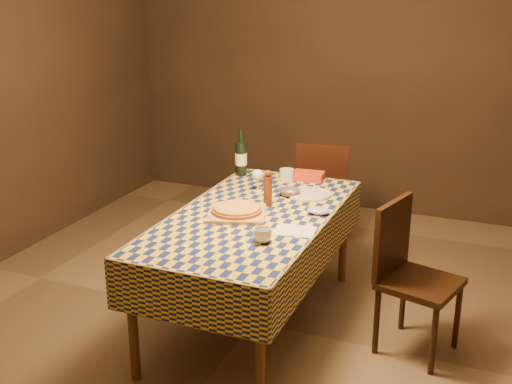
{
  "coord_description": "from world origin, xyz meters",
  "views": [
    {
      "loc": [
        1.44,
        -3.48,
        2.17
      ],
      "look_at": [
        0.0,
        0.05,
        0.9
      ],
      "focal_mm": 45.0,
      "sensor_mm": 36.0,
      "label": 1
    }
  ],
  "objects_px": {
    "cutting_board": "(237,213)",
    "bowl": "(289,193)",
    "chair_right": "(408,269)",
    "dining_table": "(253,225)",
    "white_plate": "(309,194)",
    "wine_bottle": "(241,158)",
    "pizza": "(237,209)",
    "chair_far": "(323,189)"
  },
  "relations": [
    {
      "from": "cutting_board",
      "to": "bowl",
      "type": "distance_m",
      "value": 0.51
    },
    {
      "from": "cutting_board",
      "to": "chair_right",
      "type": "bearing_deg",
      "value": 8.09
    },
    {
      "from": "dining_table",
      "to": "white_plate",
      "type": "distance_m",
      "value": 0.53
    },
    {
      "from": "cutting_board",
      "to": "bowl",
      "type": "bearing_deg",
      "value": 69.42
    },
    {
      "from": "dining_table",
      "to": "cutting_board",
      "type": "relative_size",
      "value": 5.23
    },
    {
      "from": "wine_bottle",
      "to": "cutting_board",
      "type": "bearing_deg",
      "value": -68.33
    },
    {
      "from": "cutting_board",
      "to": "pizza",
      "type": "relative_size",
      "value": 0.93
    },
    {
      "from": "chair_far",
      "to": "white_plate",
      "type": "bearing_deg",
      "value": -79.96
    },
    {
      "from": "white_plate",
      "to": "cutting_board",
      "type": "bearing_deg",
      "value": -119.56
    },
    {
      "from": "cutting_board",
      "to": "pizza",
      "type": "bearing_deg",
      "value": 180.0
    },
    {
      "from": "pizza",
      "to": "bowl",
      "type": "relative_size",
      "value": 2.66
    },
    {
      "from": "cutting_board",
      "to": "white_plate",
      "type": "distance_m",
      "value": 0.61
    },
    {
      "from": "wine_bottle",
      "to": "chair_far",
      "type": "bearing_deg",
      "value": 53.89
    },
    {
      "from": "dining_table",
      "to": "wine_bottle",
      "type": "height_order",
      "value": "wine_bottle"
    },
    {
      "from": "cutting_board",
      "to": "white_plate",
      "type": "xyz_separation_m",
      "value": [
        0.3,
        0.53,
        -0.0
      ]
    },
    {
      "from": "dining_table",
      "to": "pizza",
      "type": "height_order",
      "value": "pizza"
    },
    {
      "from": "bowl",
      "to": "cutting_board",
      "type": "bearing_deg",
      "value": -110.58
    },
    {
      "from": "dining_table",
      "to": "pizza",
      "type": "distance_m",
      "value": 0.15
    },
    {
      "from": "cutting_board",
      "to": "chair_right",
      "type": "distance_m",
      "value": 1.09
    },
    {
      "from": "dining_table",
      "to": "pizza",
      "type": "bearing_deg",
      "value": -148.97
    },
    {
      "from": "cutting_board",
      "to": "pizza",
      "type": "xyz_separation_m",
      "value": [
        -0.0,
        0.0,
        0.03
      ]
    },
    {
      "from": "cutting_board",
      "to": "bowl",
      "type": "relative_size",
      "value": 2.48
    },
    {
      "from": "white_plate",
      "to": "chair_far",
      "type": "height_order",
      "value": "chair_far"
    },
    {
      "from": "wine_bottle",
      "to": "white_plate",
      "type": "height_order",
      "value": "wine_bottle"
    },
    {
      "from": "dining_table",
      "to": "bowl",
      "type": "relative_size",
      "value": 12.95
    },
    {
      "from": "bowl",
      "to": "chair_far",
      "type": "height_order",
      "value": "chair_far"
    },
    {
      "from": "white_plate",
      "to": "chair_far",
      "type": "bearing_deg",
      "value": 100.04
    },
    {
      "from": "white_plate",
      "to": "wine_bottle",
      "type": "bearing_deg",
      "value": 156.48
    },
    {
      "from": "pizza",
      "to": "bowl",
      "type": "bearing_deg",
      "value": 69.42
    },
    {
      "from": "cutting_board",
      "to": "chair_far",
      "type": "bearing_deg",
      "value": 84.34
    },
    {
      "from": "cutting_board",
      "to": "wine_bottle",
      "type": "height_order",
      "value": "wine_bottle"
    },
    {
      "from": "white_plate",
      "to": "chair_right",
      "type": "distance_m",
      "value": 0.88
    },
    {
      "from": "cutting_board",
      "to": "chair_far",
      "type": "distance_m",
      "value": 1.46
    },
    {
      "from": "dining_table",
      "to": "chair_right",
      "type": "bearing_deg",
      "value": 5.73
    },
    {
      "from": "pizza",
      "to": "chair_far",
      "type": "distance_m",
      "value": 1.47
    },
    {
      "from": "dining_table",
      "to": "bowl",
      "type": "xyz_separation_m",
      "value": [
        0.09,
        0.42,
        0.1
      ]
    },
    {
      "from": "pizza",
      "to": "white_plate",
      "type": "bearing_deg",
      "value": 60.44
    },
    {
      "from": "chair_right",
      "to": "wine_bottle",
      "type": "bearing_deg",
      "value": 154.58
    },
    {
      "from": "cutting_board",
      "to": "wine_bottle",
      "type": "bearing_deg",
      "value": 111.67
    },
    {
      "from": "cutting_board",
      "to": "chair_far",
      "type": "height_order",
      "value": "chair_far"
    },
    {
      "from": "dining_table",
      "to": "chair_right",
      "type": "height_order",
      "value": "chair_right"
    },
    {
      "from": "bowl",
      "to": "white_plate",
      "type": "relative_size",
      "value": 0.48
    }
  ]
}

